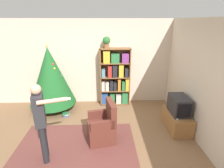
{
  "coord_description": "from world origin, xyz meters",
  "views": [
    {
      "loc": [
        0.4,
        -3.08,
        2.53
      ],
      "look_at": [
        0.56,
        1.0,
        1.05
      ],
      "focal_mm": 28.0,
      "sensor_mm": 36.0,
      "label": 1
    }
  ],
  "objects": [
    {
      "name": "area_rug",
      "position": [
        -0.24,
        -0.06,
        0.0
      ],
      "size": [
        2.52,
        1.76,
        0.01
      ],
      "color": "brown",
      "rests_on": "ground_plane"
    },
    {
      "name": "standing_person",
      "position": [
        -0.76,
        -0.32,
        0.91
      ],
      "size": [
        0.71,
        0.45,
        1.54
      ],
      "rotation": [
        0.0,
        0.0,
        -1.27
      ],
      "color": "#232328",
      "rests_on": "ground_plane"
    },
    {
      "name": "potted_plant",
      "position": [
        0.44,
        2.04,
        1.97
      ],
      "size": [
        0.22,
        0.22,
        0.33
      ],
      "color": "#935B38",
      "rests_on": "bookshelf"
    },
    {
      "name": "game_remote",
      "position": [
        2.0,
        0.31,
        0.45
      ],
      "size": [
        0.04,
        0.12,
        0.02
      ],
      "color": "white",
      "rests_on": "tv_stand"
    },
    {
      "name": "book_pile_near_tree",
      "position": [
        -0.73,
        1.29,
        0.05
      ],
      "size": [
        0.2,
        0.17,
        0.1
      ],
      "color": "#284C93",
      "rests_on": "ground_plane"
    },
    {
      "name": "armchair",
      "position": [
        0.33,
        0.22,
        0.32
      ],
      "size": [
        0.67,
        0.66,
        0.92
      ],
      "rotation": [
        0.0,
        0.0,
        -1.38
      ],
      "color": "brown",
      "rests_on": "ground_plane"
    },
    {
      "name": "wall_right",
      "position": [
        2.45,
        0.0,
        1.3
      ],
      "size": [
        0.1,
        8.0,
        2.6
      ],
      "color": "beige",
      "rests_on": "ground_plane"
    },
    {
      "name": "tv_stand",
      "position": [
        2.14,
        0.58,
        0.22
      ],
      "size": [
        0.47,
        0.91,
        0.43
      ],
      "color": "#996638",
      "rests_on": "ground_plane"
    },
    {
      "name": "ground_plane",
      "position": [
        0.0,
        0.0,
        0.0
      ],
      "size": [
        14.0,
        14.0,
        0.0
      ],
      "primitive_type": "plane",
      "color": "#846042"
    },
    {
      "name": "television",
      "position": [
        2.14,
        0.58,
        0.65
      ],
      "size": [
        0.38,
        0.6,
        0.43
      ],
      "color": "#28282D",
      "rests_on": "tv_stand"
    },
    {
      "name": "wall_back",
      "position": [
        0.0,
        2.27,
        1.3
      ],
      "size": [
        8.0,
        0.1,
        2.6
      ],
      "color": "beige",
      "rests_on": "ground_plane"
    },
    {
      "name": "christmas_tree",
      "position": [
        -1.16,
        1.72,
        1.04
      ],
      "size": [
        1.32,
        1.32,
        1.94
      ],
      "color": "#4C3323",
      "rests_on": "ground_plane"
    },
    {
      "name": "bookshelf",
      "position": [
        0.7,
        2.04,
        0.86
      ],
      "size": [
        0.91,
        0.31,
        1.78
      ],
      "color": "brown",
      "rests_on": "ground_plane"
    }
  ]
}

